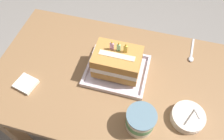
# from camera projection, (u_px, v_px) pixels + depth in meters

# --- Properties ---
(ground_plane) EXTENTS (8.00, 8.00, 0.00)m
(ground_plane) POSITION_uv_depth(u_px,v_px,m) (109.00, 128.00, 1.64)
(ground_plane) COLOR gray
(dining_table) EXTENTS (1.09, 0.69, 0.74)m
(dining_table) POSITION_uv_depth(u_px,v_px,m) (108.00, 88.00, 1.13)
(dining_table) COLOR olive
(dining_table) RESTS_ON ground_plane
(foil_tray) EXTENTS (0.29, 0.24, 0.02)m
(foil_tray) POSITION_uv_depth(u_px,v_px,m) (117.00, 71.00, 1.03)
(foil_tray) COLOR silver
(foil_tray) RESTS_ON dining_table
(birthday_cake) EXTENTS (0.21, 0.15, 0.17)m
(birthday_cake) POSITION_uv_depth(u_px,v_px,m) (117.00, 62.00, 0.97)
(birthday_cake) COLOR #BC823E
(birthday_cake) RESTS_ON foil_tray
(bowl_stack) EXTENTS (0.14, 0.14, 0.10)m
(bowl_stack) POSITION_uv_depth(u_px,v_px,m) (188.00, 117.00, 0.89)
(bowl_stack) COLOR silver
(bowl_stack) RESTS_ON dining_table
(ice_cream_tub) EXTENTS (0.12, 0.12, 0.10)m
(ice_cream_tub) POSITION_uv_depth(u_px,v_px,m) (140.00, 120.00, 0.85)
(ice_cream_tub) COLOR silver
(ice_cream_tub) RESTS_ON dining_table
(serving_spoon_near_tray) EXTENTS (0.03, 0.16, 0.01)m
(serving_spoon_near_tray) POSITION_uv_depth(u_px,v_px,m) (191.00, 56.00, 1.09)
(serving_spoon_near_tray) COLOR silver
(serving_spoon_near_tray) RESTS_ON dining_table
(napkin_pile) EXTENTS (0.10, 0.10, 0.02)m
(napkin_pile) POSITION_uv_depth(u_px,v_px,m) (26.00, 84.00, 0.99)
(napkin_pile) COLOR white
(napkin_pile) RESTS_ON dining_table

